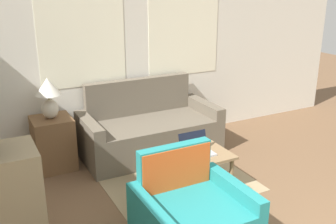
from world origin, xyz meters
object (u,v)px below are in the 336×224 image
Objects in this scene: armchair at (191,218)px; table_lamp at (48,94)px; cup_navy at (158,155)px; couch at (148,132)px; tv_remote at (166,162)px; coffee_table at (189,161)px; laptop at (197,149)px; cup_yellow at (179,162)px; cup_white at (189,160)px.

table_lamp is at bearing 109.35° from armchair.
cup_navy is at bearing 82.09° from armchair.
tv_remote is (-0.35, -1.18, 0.15)m from couch.
coffee_table is 0.14m from laptop.
armchair is at bearing -110.27° from cup_yellow.
coffee_table is at bearing 58.95° from cup_white.
coffee_table is at bearing -47.58° from table_lamp.
couch is 1.24m from tv_remote.
couch is at bearing 87.32° from coffee_table.
couch is 17.50× the size of cup_white.
table_lamp is 1.81m from coffee_table.
armchair is 0.79m from tv_remote.
armchair reaches higher than tv_remote.
cup_white is (1.05, -1.45, -0.46)m from table_lamp.
cup_navy is (-0.42, 0.08, -0.01)m from laptop.
couch is at bearing 75.64° from armchair.
table_lamp is 1.51m from cup_navy.
couch is 1.38m from table_lamp.
couch is 1.36m from cup_white.
table_lamp reaches higher than coffee_table.
armchair is at bearing -124.12° from laptop.
cup_white is at bearing -40.33° from tv_remote.
armchair is at bearing -70.65° from table_lamp.
cup_yellow is at bearing -149.24° from laptop.
cup_white reaches higher than cup_yellow.
cup_navy is at bearing 168.50° from laptop.
couch reaches higher than cup_white.
armchair is 0.68m from cup_yellow.
couch is 1.37m from cup_yellow.
coffee_table is at bearing -92.68° from couch.
coffee_table is 9.78× the size of cup_yellow.
laptop is 4.48× the size of cup_navy.
couch is at bearing 78.46° from cup_yellow.
couch is 1.97× the size of coffee_table.
coffee_table is at bearing -168.28° from laptop.
laptop is at bearing -11.50° from cup_navy.
coffee_table is 0.35m from cup_navy.
tv_remote is (-0.29, -0.02, 0.06)m from coffee_table.
cup_white is (-0.20, -0.20, -0.00)m from laptop.
armchair is at bearing -101.26° from tv_remote.
tv_remote is (0.15, 0.75, 0.18)m from armchair.
laptop reaches higher than cup_white.
couch is at bearing -5.04° from table_lamp.
cup_yellow is (-0.22, -0.17, 0.10)m from coffee_table.
laptop is (0.10, 0.02, 0.10)m from coffee_table.
cup_navy is 0.81× the size of cup_yellow.
cup_navy is at bearing 161.80° from coffee_table.
cup_navy is at bearing -54.17° from table_lamp.
cup_navy is 0.35m from cup_white.
table_lamp is 1.64m from tv_remote.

